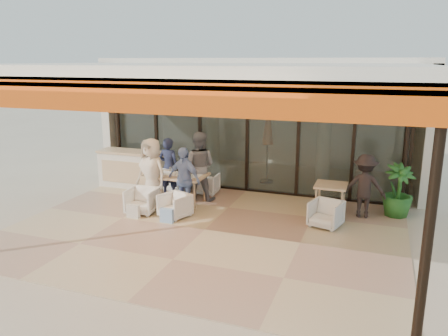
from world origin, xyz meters
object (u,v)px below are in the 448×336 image
at_px(standing_woman, 364,186).
at_px(potted_palm, 398,191).
at_px(dining_table, 176,176).
at_px(host_counter, 132,169).
at_px(diner_navy, 169,167).
at_px(diner_periwinkle, 184,179).
at_px(diner_cream, 152,173).
at_px(side_chair, 326,213).
at_px(chair_near_right, 175,205).
at_px(diner_grey, 199,166).
at_px(side_table, 331,189).
at_px(chair_far_right, 207,183).
at_px(chair_far_left, 178,179).
at_px(chair_near_left, 142,200).

xyz_separation_m(standing_woman, potted_palm, (0.72, 0.32, -0.12)).
bearing_deg(potted_palm, dining_table, -170.98).
relative_size(host_counter, diner_navy, 1.19).
height_order(host_counter, diner_periwinkle, diner_periwinkle).
distance_m(diner_cream, side_chair, 4.15).
height_order(chair_near_right, diner_cream, diner_cream).
distance_m(diner_grey, side_chair, 3.42).
relative_size(diner_cream, side_table, 2.27).
bearing_deg(side_table, host_counter, 175.06).
distance_m(diner_navy, potted_palm, 5.56).
relative_size(chair_near_right, diner_periwinkle, 0.40).
relative_size(chair_far_right, potted_palm, 0.51).
bearing_deg(chair_far_left, dining_table, 125.90).
relative_size(chair_far_left, side_chair, 1.04).
distance_m(diner_navy, standing_woman, 4.83).
distance_m(chair_far_left, diner_cream, 1.49).
relative_size(chair_far_left, diner_grey, 0.38).
xyz_separation_m(diner_navy, potted_palm, (5.55, 0.37, -0.17)).
xyz_separation_m(host_counter, dining_table, (1.78, -0.84, 0.16)).
relative_size(diner_navy, side_table, 2.09).
bearing_deg(dining_table, diner_navy, 133.02).
bearing_deg(side_chair, diner_periwinkle, -163.67).
height_order(side_table, potted_palm, potted_palm).
bearing_deg(chair_far_left, side_chair, 174.33).
distance_m(diner_navy, diner_cream, 0.90).
bearing_deg(standing_woman, diner_periwinkle, 11.78).
relative_size(dining_table, chair_far_left, 2.26).
height_order(diner_navy, diner_grey, diner_grey).
xyz_separation_m(host_counter, side_chair, (5.48, -1.22, -0.21)).
distance_m(chair_far_right, diner_grey, 0.76).
relative_size(dining_table, chair_near_right, 2.45).
bearing_deg(chair_far_right, diner_navy, 27.55).
xyz_separation_m(host_counter, diner_grey, (2.21, -0.40, 0.35)).
xyz_separation_m(dining_table, diner_cream, (-0.41, -0.46, 0.16)).
relative_size(chair_far_right, standing_woman, 0.42).
xyz_separation_m(diner_grey, side_chair, (3.28, -0.83, -0.56)).
bearing_deg(chair_near_right, chair_far_right, 110.16).
height_order(chair_far_right, side_table, side_table).
bearing_deg(chair_near_left, diner_navy, 86.15).
bearing_deg(dining_table, host_counter, 154.73).
relative_size(chair_near_right, diner_navy, 0.39).
xyz_separation_m(chair_far_right, potted_palm, (4.71, -0.13, 0.30)).
bearing_deg(side_chair, standing_woman, 65.95).
xyz_separation_m(chair_far_left, side_chair, (4.12, -1.33, -0.01)).
bearing_deg(dining_table, chair_far_left, 113.70).
bearing_deg(potted_palm, chair_near_left, -162.29).
height_order(host_counter, diner_cream, diner_cream).
xyz_separation_m(chair_far_left, side_table, (4.12, -0.58, 0.31)).
bearing_deg(chair_near_left, dining_table, 62.72).
xyz_separation_m(host_counter, chair_far_left, (1.37, 0.10, -0.20)).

